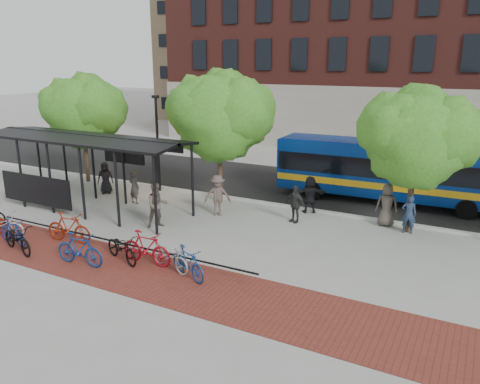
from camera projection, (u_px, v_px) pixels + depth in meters
The scene contains 27 objects.
ground at pixel (243, 232), 19.38m from camera, with size 160.00×160.00×0.00m, color #9E9E99.
asphalt_street at pixel (309, 187), 26.18m from camera, with size 160.00×8.00×0.01m, color black.
curb at pixel (281, 205), 22.76m from camera, with size 160.00×0.25×0.12m, color #B7B7B2.
brick_strip at pixel (124, 268), 16.02m from camera, with size 24.00×3.00×0.01m, color maroon.
bike_rack_rail at pixel (113, 252), 17.37m from camera, with size 12.00×0.05×0.95m, color black.
bus_shelter at pixel (84, 146), 21.81m from camera, with size 10.60×3.07×3.60m.
tree_a at pixel (84, 109), 26.43m from camera, with size 4.90×4.00×6.18m.
tree_b at pixel (221, 113), 22.32m from camera, with size 5.15×4.20×6.47m.
tree_c at pixel (419, 135), 18.38m from camera, with size 4.66×3.80×5.92m.
lamp_post_left at pixel (158, 141), 24.84m from camera, with size 0.35×0.20×5.12m.
bus at pixel (391, 168), 23.06m from camera, with size 11.21×2.96×3.00m.
bike_3 at pixel (13, 232), 17.95m from camera, with size 0.48×1.70×1.02m, color navy.
bike_4 at pixel (17, 238), 17.25m from camera, with size 0.72×2.06×1.08m, color black.
bike_5 at pixel (69, 228), 18.16m from camera, with size 0.57×2.01×1.21m, color maroon.
bike_7 at pixel (79, 249), 16.12m from camera, with size 0.55×1.96×1.18m, color navy.
bike_8 at pixel (122, 248), 16.47m from camera, with size 0.67×1.93×1.01m, color black.
bike_9 at pixel (146, 248), 16.20m from camera, with size 0.57×2.01×1.21m, color maroon.
bike_10 at pixel (170, 256), 15.82m from camera, with size 0.66×1.90×1.00m, color #A0A0A2.
bike_11 at pixel (188, 263), 15.18m from camera, with size 0.50×1.78×1.07m, color navy.
pedestrian_0 at pixel (105, 178), 24.86m from camera, with size 0.83×0.54×1.70m, color black.
pedestrian_1 at pixel (134, 187), 23.09m from camera, with size 0.60×0.40×1.65m, color #38332D.
pedestrian_3 at pixel (217, 195), 21.26m from camera, with size 1.22×0.70×1.90m, color #51413C.
pedestrian_4 at pixel (295, 204), 20.41m from camera, with size 0.98×0.41×1.67m, color #2B2B2B.
pedestrian_5 at pixel (310, 194), 21.68m from camera, with size 1.62×0.52×1.75m, color black.
pedestrian_6 at pixel (387, 205), 19.92m from camera, with size 0.91×0.59×1.86m, color #453E37.
pedestrian_7 at pixel (409, 214), 19.10m from camera, with size 0.59×0.39×1.63m, color #1F2F48.
pedestrian_8 at pixel (157, 205), 19.77m from camera, with size 0.94×0.73×1.93m, color brown.
Camera 1 is at (8.40, -16.13, 6.88)m, focal length 35.00 mm.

